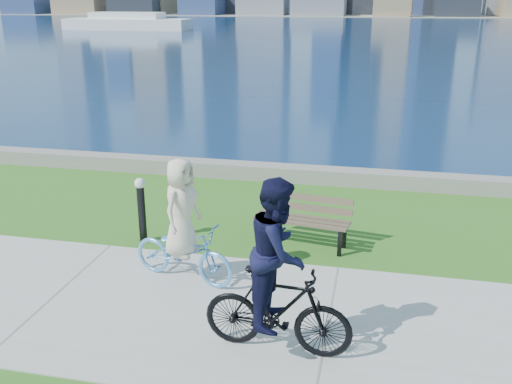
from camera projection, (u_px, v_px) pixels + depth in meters
ground at (327, 326)px, 7.62m from camera, size 320.00×320.00×0.00m
concrete_path at (327, 326)px, 7.62m from camera, size 80.00×3.50×0.02m
seawall at (354, 177)px, 13.29m from camera, size 90.00×0.50×0.35m
bay_water at (381, 29)px, 74.11m from camera, size 320.00×131.00×0.01m
far_shore at (384, 15)px, 127.65m from camera, size 320.00×30.00×0.12m
ferry_near at (128, 23)px, 72.96m from camera, size 16.08×4.59×2.18m
park_bench at (303, 216)px, 10.01m from camera, size 1.73×0.82×0.86m
bollard_lamp at (141, 206)px, 10.05m from camera, size 0.19×0.19×1.19m
cyclist_woman at (183, 236)px, 8.62m from camera, size 1.02×1.83×1.94m
cyclist_man at (278, 282)px, 6.78m from camera, size 0.72×1.86×2.24m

